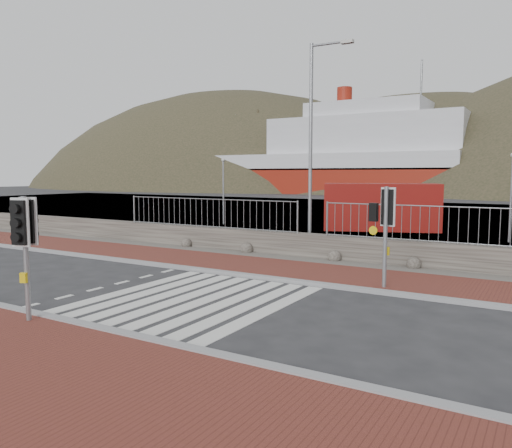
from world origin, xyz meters
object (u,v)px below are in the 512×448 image
Objects in this scene: traffic_signal_near at (25,233)px; streetlight at (314,137)px; ferry at (328,160)px; shipping_container at (381,207)px; traffic_signal_far at (384,215)px.

traffic_signal_near is 0.33× the size of streetlight.
streetlight is (24.26, -59.80, -0.81)m from ferry.
streetlight is (1.34, 11.49, 2.61)m from traffic_signal_near.
ferry is 18.57× the size of traffic_signal_near.
streetlight is 10.47m from shipping_container.
shipping_container is (-0.31, 9.95, -3.25)m from streetlight.
ferry is at bearing -60.29° from traffic_signal_far.
traffic_signal_far reaches higher than traffic_signal_near.
traffic_signal_far reaches higher than shipping_container.
traffic_signal_far is 6.69m from streetlight.
shipping_container is at bearing 67.02° from traffic_signal_near.
shipping_container is at bearing -64.33° from ferry.
traffic_signal_near is 0.43× the size of shipping_container.
ferry reaches higher than traffic_signal_far.
streetlight is (-4.16, 4.59, 2.52)m from traffic_signal_far.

